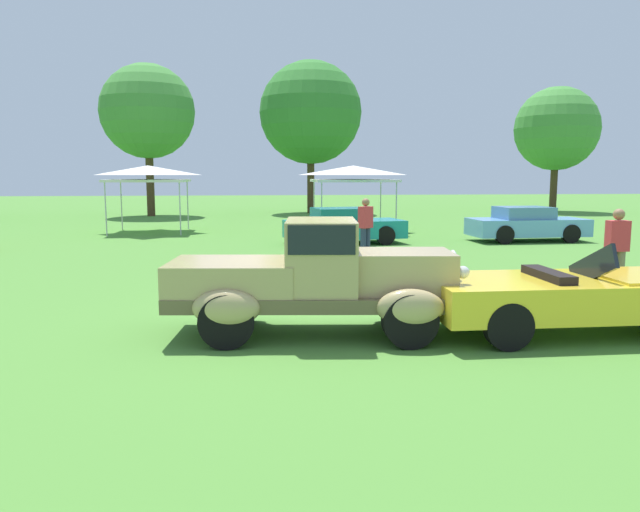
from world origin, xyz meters
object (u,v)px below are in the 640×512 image
Objects in this scene: feature_pickup_truck at (316,277)px; canopy_tent_center_field at (353,173)px; neighbor_convertible at (582,294)px; canopy_tent_left_field at (148,173)px; spectator_between_cars at (365,226)px; show_car_teal at (344,226)px; spectator_near_truck at (617,248)px; show_car_skyblue at (527,224)px.

feature_pickup_truck is 16.17m from canopy_tent_center_field.
canopy_tent_left_field is (-9.07, 16.83, 1.84)m from neighbor_convertible.
neighbor_convertible is 2.63× the size of spectator_between_cars.
feature_pickup_truck is at bearing -100.50° from show_car_teal.
canopy_tent_left_field reaches higher than neighbor_convertible.
spectator_near_truck is at bearing -66.52° from show_car_teal.
canopy_tent_left_field is (-13.84, 4.84, 1.82)m from show_car_skyblue.
show_car_teal is 6.56m from show_car_skyblue.
feature_pickup_truck reaches higher than show_car_teal.
neighbor_convertible is 19.21m from canopy_tent_left_field.
spectator_between_cars is at bearing -49.28° from canopy_tent_left_field.
neighbor_convertible is 12.07m from show_car_teal.
show_car_skyblue is at bearing -36.55° from canopy_tent_center_field.
spectator_between_cars reaches higher than neighbor_convertible.
canopy_tent_center_field is (1.01, 4.17, 1.83)m from show_car_teal.
show_car_teal is 10.10m from spectator_near_truck.
canopy_tent_left_field reaches higher than spectator_near_truck.
neighbor_convertible is at bearing -129.71° from spectator_near_truck.
neighbor_convertible is at bearing -4.69° from feature_pickup_truck.
show_car_teal is 3.66m from spectator_between_cars.
feature_pickup_truck reaches higher than spectator_between_cars.
spectator_between_cars is (2.22, 7.97, 0.05)m from feature_pickup_truck.
neighbor_convertible is 1.44× the size of canopy_tent_left_field.
spectator_between_cars reaches higher than show_car_skyblue.
show_car_skyblue is at bearing 0.47° from show_car_teal.
feature_pickup_truck is 17.36m from canopy_tent_left_field.
show_car_teal is at bearing 91.10° from spectator_between_cars.
spectator_near_truck is at bearing -105.23° from show_car_skyblue.
canopy_tent_left_field is (-7.35, 8.54, 1.51)m from spectator_between_cars.
feature_pickup_truck is 14.56m from show_car_skyblue.
neighbor_convertible is 3.50m from spectator_near_truck.
show_car_teal is (-1.80, 11.94, 0.02)m from neighbor_convertible.
show_car_teal is 1.03× the size of show_car_skyblue.
canopy_tent_left_field reaches higher than feature_pickup_truck.
canopy_tent_center_field reaches higher than spectator_between_cars.
canopy_tent_center_field is at bearing 102.65° from spectator_near_truck.
canopy_tent_center_field reaches higher than spectator_near_truck.
show_car_skyblue is (4.76, 11.99, 0.02)m from neighbor_convertible.
canopy_tent_left_field is (-11.30, 14.15, 1.51)m from spectator_near_truck.
neighbor_convertible is at bearing -111.65° from show_car_skyblue.
show_car_skyblue is at bearing 68.35° from neighbor_convertible.
spectator_between_cars is at bearing 125.13° from spectator_near_truck.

